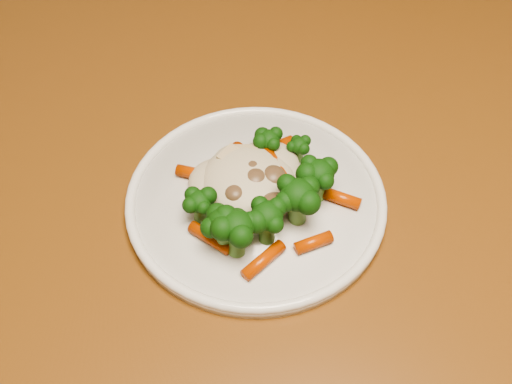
# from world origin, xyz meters

# --- Properties ---
(dining_table) EXTENTS (1.51, 1.29, 0.75)m
(dining_table) POSITION_xyz_m (-0.12, 0.33, 0.66)
(dining_table) COLOR brown
(dining_table) RESTS_ON ground
(plate) EXTENTS (0.25, 0.25, 0.01)m
(plate) POSITION_xyz_m (-0.02, 0.28, 0.76)
(plate) COLOR white
(plate) RESTS_ON dining_table
(meal) EXTENTS (0.16, 0.16, 0.05)m
(meal) POSITION_xyz_m (-0.02, 0.27, 0.78)
(meal) COLOR beige
(meal) RESTS_ON plate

